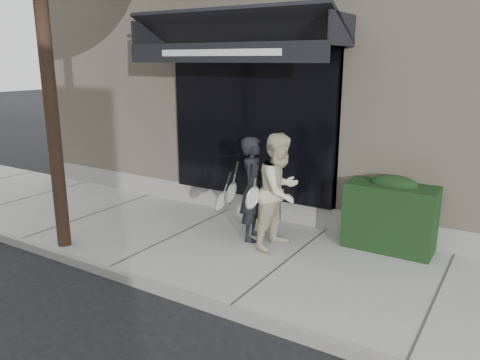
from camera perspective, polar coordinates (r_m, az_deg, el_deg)
The scene contains 7 objects.
ground at distance 6.87m, azimuth 5.76°, elevation -10.61°, with size 80.00×80.00×0.00m, color black.
sidewalk at distance 6.85m, azimuth 5.77°, elevation -10.16°, with size 20.00×3.00×0.12m, color gray.
curb at distance 5.64m, azimuth -1.49°, elevation -15.69°, with size 20.00×0.10×0.14m, color gray.
building_facade at distance 10.92m, azimuth 18.01°, elevation 12.89°, with size 14.30×8.04×5.64m.
hedge at distance 7.40m, azimuth 17.93°, elevation -3.94°, with size 1.30×0.70×1.14m.
pedestrian_front at distance 7.31m, azimuth 1.60°, elevation -1.12°, with size 0.71×0.90×1.65m.
pedestrian_back at distance 7.03m, azimuth 4.85°, elevation -1.36°, with size 0.77×0.94×1.75m.
Camera 1 is at (2.70, -5.62, 2.90)m, focal length 35.00 mm.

